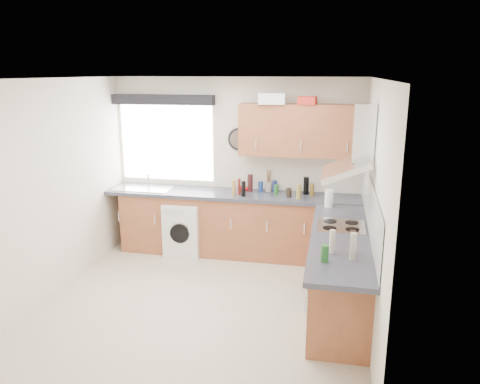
% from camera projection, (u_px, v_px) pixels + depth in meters
% --- Properties ---
extents(ground_plane, '(3.60, 3.60, 0.00)m').
position_uv_depth(ground_plane, '(204.00, 301.00, 5.39)').
color(ground_plane, beige).
extents(ceiling, '(3.60, 3.60, 0.02)m').
position_uv_depth(ceiling, '(199.00, 78.00, 4.77)').
color(ceiling, white).
rests_on(ceiling, wall_back).
extents(wall_back, '(3.60, 0.02, 2.50)m').
position_uv_depth(wall_back, '(236.00, 165.00, 6.79)').
color(wall_back, silver).
rests_on(wall_back, ground_plane).
extents(wall_front, '(3.60, 0.02, 2.50)m').
position_uv_depth(wall_front, '(132.00, 260.00, 3.37)').
color(wall_front, silver).
rests_on(wall_front, ground_plane).
extents(wall_left, '(0.02, 3.60, 2.50)m').
position_uv_depth(wall_left, '(53.00, 189.00, 5.43)').
color(wall_left, silver).
rests_on(wall_left, ground_plane).
extents(wall_right, '(0.02, 3.60, 2.50)m').
position_uv_depth(wall_right, '(373.00, 206.00, 4.73)').
color(wall_right, silver).
rests_on(wall_right, ground_plane).
extents(window, '(1.40, 0.02, 1.10)m').
position_uv_depth(window, '(167.00, 143.00, 6.91)').
color(window, white).
rests_on(window, wall_back).
extents(window_blind, '(1.50, 0.18, 0.14)m').
position_uv_depth(window_blind, '(163.00, 100.00, 6.66)').
color(window_blind, black).
rests_on(window_blind, wall_back).
extents(splashback, '(0.01, 3.00, 0.54)m').
position_uv_depth(splashback, '(370.00, 204.00, 5.03)').
color(splashback, white).
rests_on(splashback, wall_right).
extents(base_cab_back, '(3.00, 0.58, 0.86)m').
position_uv_depth(base_cab_back, '(225.00, 225.00, 6.74)').
color(base_cab_back, brown).
rests_on(base_cab_back, ground_plane).
extents(base_cab_corner, '(0.60, 0.60, 0.86)m').
position_uv_depth(base_cab_corner, '(339.00, 232.00, 6.41)').
color(base_cab_corner, brown).
rests_on(base_cab_corner, ground_plane).
extents(base_cab_right, '(0.58, 2.10, 0.86)m').
position_uv_depth(base_cab_right, '(339.00, 272.00, 5.13)').
color(base_cab_right, brown).
rests_on(base_cab_right, ground_plane).
extents(worktop_back, '(3.60, 0.62, 0.05)m').
position_uv_depth(worktop_back, '(232.00, 195.00, 6.59)').
color(worktop_back, '#2D2F38').
rests_on(worktop_back, base_cab_back).
extents(worktop_right, '(0.62, 2.42, 0.05)m').
position_uv_depth(worktop_right, '(341.00, 238.00, 4.88)').
color(worktop_right, '#2D2F38').
rests_on(worktop_right, base_cab_right).
extents(sink, '(0.84, 0.46, 0.10)m').
position_uv_depth(sink, '(143.00, 186.00, 6.83)').
color(sink, silver).
rests_on(sink, worktop_back).
extents(oven, '(0.56, 0.58, 0.85)m').
position_uv_depth(oven, '(339.00, 267.00, 5.28)').
color(oven, black).
rests_on(oven, ground_plane).
extents(hob_plate, '(0.52, 0.52, 0.01)m').
position_uv_depth(hob_plate, '(341.00, 226.00, 5.15)').
color(hob_plate, silver).
rests_on(hob_plate, worktop_right).
extents(extractor_hood, '(0.52, 0.78, 0.66)m').
position_uv_depth(extractor_hood, '(355.00, 150.00, 4.92)').
color(extractor_hood, silver).
rests_on(extractor_hood, wall_right).
extents(upper_cabinets, '(1.70, 0.35, 0.70)m').
position_uv_depth(upper_cabinets, '(302.00, 130.00, 6.30)').
color(upper_cabinets, brown).
rests_on(upper_cabinets, wall_back).
extents(washing_machine, '(0.54, 0.52, 0.76)m').
position_uv_depth(washing_machine, '(185.00, 228.00, 6.75)').
color(washing_machine, white).
rests_on(washing_machine, ground_plane).
extents(wall_clock, '(0.33, 0.04, 0.33)m').
position_uv_depth(wall_clock, '(239.00, 139.00, 6.64)').
color(wall_clock, black).
rests_on(wall_clock, wall_back).
extents(casserole, '(0.37, 0.28, 0.15)m').
position_uv_depth(casserole, '(272.00, 99.00, 6.17)').
color(casserole, white).
rests_on(casserole, upper_cabinets).
extents(storage_box, '(0.25, 0.22, 0.11)m').
position_uv_depth(storage_box, '(307.00, 100.00, 6.09)').
color(storage_box, red).
rests_on(storage_box, upper_cabinets).
extents(utensil_pot, '(0.11, 0.11, 0.13)m').
position_uv_depth(utensil_pot, '(269.00, 187.00, 6.66)').
color(utensil_pot, gray).
rests_on(utensil_pot, worktop_back).
extents(kitchen_roll, '(0.12, 0.12, 0.22)m').
position_uv_depth(kitchen_roll, '(329.00, 199.00, 5.87)').
color(kitchen_roll, white).
rests_on(kitchen_roll, worktop_right).
extents(tomato_cluster, '(0.19, 0.19, 0.07)m').
position_uv_depth(tomato_cluster, '(243.00, 188.00, 6.70)').
color(tomato_cluster, red).
rests_on(tomato_cluster, worktop_back).
extents(jar_0, '(0.07, 0.07, 0.24)m').
position_uv_depth(jar_0, '(250.00, 183.00, 6.64)').
color(jar_0, '#351313').
rests_on(jar_0, worktop_back).
extents(jar_1, '(0.06, 0.06, 0.10)m').
position_uv_depth(jar_1, '(299.00, 190.00, 6.55)').
color(jar_1, brown).
rests_on(jar_1, worktop_back).
extents(jar_2, '(0.07, 0.07, 0.16)m').
position_uv_depth(jar_2, '(275.00, 186.00, 6.64)').
color(jar_2, navy).
rests_on(jar_2, worktop_back).
extents(jar_3, '(0.06, 0.06, 0.14)m').
position_uv_depth(jar_3, '(276.00, 190.00, 6.47)').
color(jar_3, '#205A22').
rests_on(jar_3, worktop_back).
extents(jar_4, '(0.05, 0.05, 0.18)m').
position_uv_depth(jar_4, '(312.00, 190.00, 6.38)').
color(jar_4, brown).
rests_on(jar_4, worktop_back).
extents(jar_5, '(0.07, 0.07, 0.13)m').
position_uv_depth(jar_5, '(289.00, 193.00, 6.35)').
color(jar_5, black).
rests_on(jar_5, worktop_back).
extents(jar_6, '(0.05, 0.05, 0.22)m').
position_uv_depth(jar_6, '(234.00, 188.00, 6.42)').
color(jar_6, '#A27A38').
rests_on(jar_6, worktop_back).
extents(jar_7, '(0.06, 0.06, 0.21)m').
position_uv_depth(jar_7, '(243.00, 189.00, 6.38)').
color(jar_7, black).
rests_on(jar_7, worktop_back).
extents(jar_8, '(0.07, 0.07, 0.15)m').
position_uv_depth(jar_8, '(261.00, 187.00, 6.62)').
color(jar_8, navy).
rests_on(jar_8, worktop_back).
extents(jar_9, '(0.06, 0.06, 0.20)m').
position_uv_depth(jar_9, '(299.00, 192.00, 6.25)').
color(jar_9, olive).
rests_on(jar_9, worktop_back).
extents(jar_10, '(0.04, 0.04, 0.23)m').
position_uv_depth(jar_10, '(239.00, 187.00, 6.46)').
color(jar_10, maroon).
rests_on(jar_10, worktop_back).
extents(jar_11, '(0.08, 0.08, 0.24)m').
position_uv_depth(jar_11, '(306.00, 186.00, 6.49)').
color(jar_11, black).
rests_on(jar_11, worktop_back).
extents(bottle_0, '(0.06, 0.06, 0.25)m').
position_uv_depth(bottle_0, '(353.00, 246.00, 4.22)').
color(bottle_0, '#A09A89').
rests_on(bottle_0, worktop_right).
extents(bottle_1, '(0.07, 0.07, 0.15)m').
position_uv_depth(bottle_1, '(325.00, 253.00, 4.19)').
color(bottle_1, '#1D521F').
rests_on(bottle_1, worktop_right).
extents(bottle_2, '(0.06, 0.06, 0.22)m').
position_uv_depth(bottle_2, '(332.00, 241.00, 4.39)').
color(bottle_2, beige).
rests_on(bottle_2, worktop_right).
extents(bottle_3, '(0.06, 0.06, 0.23)m').
position_uv_depth(bottle_3, '(352.00, 242.00, 4.35)').
color(bottle_3, black).
rests_on(bottle_3, worktop_right).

